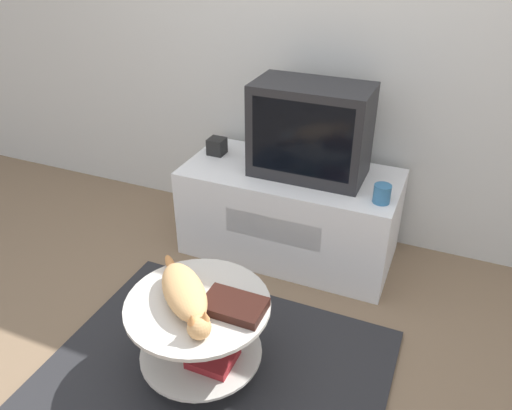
% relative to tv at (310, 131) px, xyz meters
% --- Properties ---
extents(ground_plane, '(12.00, 12.00, 0.00)m').
position_rel_tv_xyz_m(ground_plane, '(-0.07, -1.12, -0.81)').
color(ground_plane, '#7F664C').
extents(wall_back, '(8.00, 0.05, 2.60)m').
position_rel_tv_xyz_m(wall_back, '(-0.07, 0.36, 0.49)').
color(wall_back, silver).
rests_on(wall_back, ground_plane).
extents(rug, '(1.52, 1.27, 0.02)m').
position_rel_tv_xyz_m(rug, '(-0.07, -1.12, -0.80)').
color(rug, '#28282B').
rests_on(rug, ground_plane).
extents(tv_stand, '(1.25, 0.59, 0.55)m').
position_rel_tv_xyz_m(tv_stand, '(-0.10, -0.02, -0.53)').
color(tv_stand, white).
rests_on(tv_stand, ground_plane).
extents(tv, '(0.63, 0.35, 0.52)m').
position_rel_tv_xyz_m(tv, '(0.00, 0.00, 0.00)').
color(tv, '#232326').
rests_on(tv, tv_stand).
extents(speaker, '(0.10, 0.10, 0.10)m').
position_rel_tv_xyz_m(speaker, '(-0.60, 0.04, -0.21)').
color(speaker, black).
rests_on(speaker, tv_stand).
extents(mug, '(0.09, 0.09, 0.10)m').
position_rel_tv_xyz_m(mug, '(0.45, -0.17, -0.21)').
color(mug, teal).
rests_on(mug, tv_stand).
extents(coffee_table, '(0.62, 0.62, 0.41)m').
position_rel_tv_xyz_m(coffee_table, '(-0.12, -1.10, -0.53)').
color(coffee_table, '#B2B2B7').
rests_on(coffee_table, rug).
extents(dvd_box, '(0.26, 0.17, 0.04)m').
position_rel_tv_xyz_m(dvd_box, '(0.03, -1.07, -0.36)').
color(dvd_box, black).
rests_on(dvd_box, coffee_table).
extents(cat, '(0.44, 0.43, 0.12)m').
position_rel_tv_xyz_m(cat, '(-0.16, -1.12, -0.33)').
color(cat, tan).
rests_on(cat, coffee_table).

